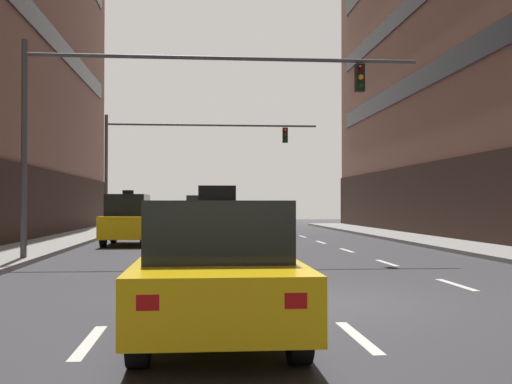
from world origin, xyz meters
The scene contains 30 objects.
ground_plane centered at (0.00, 0.00, 0.00)m, with size 120.00×120.00×0.00m, color #38383D.
lane_stripe_l1_s3 centered at (-3.35, -3.00, 0.00)m, with size 0.16×2.00×0.01m, color silver.
lane_stripe_l1_s4 centered at (-3.35, 2.00, 0.00)m, with size 0.16×2.00×0.01m, color silver.
lane_stripe_l1_s5 centered at (-3.35, 7.00, 0.00)m, with size 0.16×2.00×0.01m, color silver.
lane_stripe_l1_s6 centered at (-3.35, 12.00, 0.00)m, with size 0.16×2.00×0.01m, color silver.
lane_stripe_l1_s7 centered at (-3.35, 17.00, 0.00)m, with size 0.16×2.00×0.01m, color silver.
lane_stripe_l1_s8 centered at (-3.35, 22.00, 0.00)m, with size 0.16×2.00×0.01m, color silver.
lane_stripe_l1_s9 centered at (-3.35, 27.00, 0.00)m, with size 0.16×2.00×0.01m, color silver.
lane_stripe_l1_s10 centered at (-3.35, 32.00, 0.00)m, with size 0.16×2.00×0.01m, color silver.
lane_stripe_l2_s3 centered at (0.00, -3.00, 0.00)m, with size 0.16×2.00×0.01m, color silver.
lane_stripe_l2_s4 centered at (0.00, 2.00, 0.00)m, with size 0.16×2.00×0.01m, color silver.
lane_stripe_l2_s5 centered at (0.00, 7.00, 0.00)m, with size 0.16×2.00×0.01m, color silver.
lane_stripe_l2_s6 centered at (0.00, 12.00, 0.00)m, with size 0.16×2.00×0.01m, color silver.
lane_stripe_l2_s7 centered at (0.00, 17.00, 0.00)m, with size 0.16×2.00×0.01m, color silver.
lane_stripe_l2_s8 centered at (0.00, 22.00, 0.00)m, with size 0.16×2.00×0.01m, color silver.
lane_stripe_l2_s9 centered at (0.00, 27.00, 0.00)m, with size 0.16×2.00×0.01m, color silver.
lane_stripe_l2_s10 centered at (0.00, 32.00, 0.00)m, with size 0.16×2.00×0.01m, color silver.
lane_stripe_l3_s4 centered at (3.35, 2.00, 0.00)m, with size 0.16×2.00×0.01m, color silver.
lane_stripe_l3_s5 centered at (3.35, 7.00, 0.00)m, with size 0.16×2.00×0.01m, color silver.
lane_stripe_l3_s6 centered at (3.35, 12.00, 0.00)m, with size 0.16×2.00×0.01m, color silver.
lane_stripe_l3_s7 centered at (3.35, 17.00, 0.00)m, with size 0.16×2.00×0.01m, color silver.
lane_stripe_l3_s8 centered at (3.35, 22.00, 0.00)m, with size 0.16×2.00×0.01m, color silver.
lane_stripe_l3_s9 centered at (3.35, 27.00, 0.00)m, with size 0.16×2.00×0.01m, color silver.
lane_stripe_l3_s10 centered at (3.35, 32.00, 0.00)m, with size 0.16×2.00×0.01m, color silver.
taxi_driving_0 centered at (-1.73, 13.64, 1.00)m, with size 1.75×4.16×2.18m.
car_driving_1 centered at (-1.67, 3.35, 0.79)m, with size 1.94×4.33×1.60m.
taxi_driving_2 centered at (-4.95, 15.82, 1.04)m, with size 1.89×4.35×2.26m.
taxi_driving_3 centered at (-1.79, -2.92, 0.85)m, with size 1.94×4.61×1.92m.
traffic_signal_0 centered at (-3.29, 8.13, 4.71)m, with size 11.81×0.34×6.36m.
traffic_signal_1 centered at (-3.35, 24.58, 4.73)m, with size 11.71×0.35×6.45m.
Camera 1 is at (-2.01, -11.02, 1.69)m, focal length 45.03 mm.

